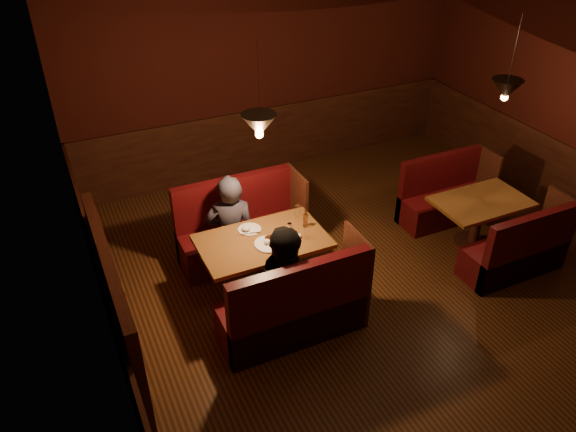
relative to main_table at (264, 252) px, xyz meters
name	(u,v)px	position (x,y,z in m)	size (l,w,h in m)	color
room	(382,224)	(1.02, -0.68, 0.49)	(6.02, 7.02, 2.92)	#321D0E
main_table	(264,252)	(0.00, 0.00, 0.00)	(1.37, 0.83, 0.96)	brown
main_bench_far	(241,233)	(0.02, 0.77, -0.24)	(1.50, 0.54, 1.03)	#340B0E
main_bench_near	(296,312)	(0.02, -0.78, -0.24)	(1.50, 0.54, 1.03)	#340B0E
second_table	(479,212)	(2.77, -0.26, -0.09)	(1.14, 0.73, 0.64)	brown
second_bench_far	(443,199)	(2.80, 0.43, -0.28)	(1.26, 0.47, 0.90)	#340B0E
second_bench_near	(518,254)	(2.80, -0.94, -0.28)	(1.26, 0.47, 0.90)	#340B0E
diner_a	(230,211)	(-0.17, 0.59, 0.23)	(0.58, 0.38, 1.59)	#2E2D39
diner_b	(289,268)	(0.00, -0.62, 0.23)	(0.77, 0.60, 1.58)	black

